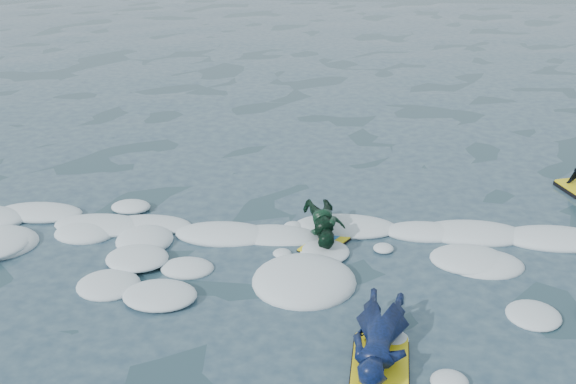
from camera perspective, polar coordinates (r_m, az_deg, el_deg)
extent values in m
plane|color=#173239|center=(8.28, -0.99, -7.84)|extent=(120.00, 120.00, 0.00)
cube|color=black|center=(7.12, 7.28, -13.60)|extent=(0.61, 1.04, 0.05)
cube|color=yellow|center=(7.10, 7.29, -13.38)|extent=(0.58, 1.01, 0.02)
imported|color=navy|center=(7.21, 7.31, -11.24)|extent=(0.75, 1.57, 0.36)
cube|color=black|center=(9.21, 2.88, -4.22)|extent=(0.69, 0.81, 0.04)
cube|color=yellow|center=(9.20, 2.88, -4.09)|extent=(0.67, 0.79, 0.01)
cube|color=blue|center=(9.19, 2.88, -4.04)|extent=(0.45, 0.64, 0.00)
imported|color=#0E3621|center=(9.30, 2.96, -2.60)|extent=(0.65, 1.12, 0.40)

